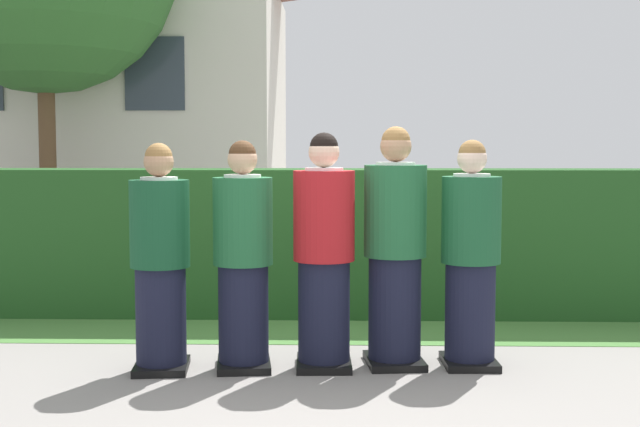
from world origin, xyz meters
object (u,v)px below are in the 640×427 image
Objects in this scene: student_front_row_4 at (471,259)px; student_front_row_0 at (160,263)px; student_in_red_blazer at (324,257)px; student_front_row_1 at (243,261)px; student_front_row_3 at (395,252)px.

student_front_row_0 is at bearing -175.20° from student_front_row_4.
student_front_row_0 is at bearing -174.38° from student_in_red_blazer.
student_front_row_4 is at bearing 4.80° from student_front_row_0.
student_front_row_3 is at bearing 6.30° from student_front_row_1.
student_front_row_0 is at bearing -173.39° from student_front_row_3.
student_in_red_blazer is at bearing 5.62° from student_front_row_0.
student_in_red_blazer is 0.49m from student_front_row_3.
student_front_row_0 is 1.10m from student_in_red_blazer.
student_front_row_3 is at bearing 6.61° from student_front_row_0.
student_front_row_4 is at bearing 3.95° from student_front_row_1.
student_front_row_3 reaches higher than student_front_row_4.
student_front_row_4 is (1.00, 0.07, -0.02)m from student_in_red_blazer.
student_front_row_0 is 0.99× the size of student_front_row_4.
student_in_red_blazer reaches higher than student_front_row_1.
student_front_row_4 is at bearing 3.91° from student_in_red_blazer.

